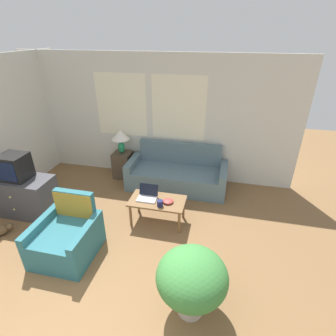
# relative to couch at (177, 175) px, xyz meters

# --- Properties ---
(wall_back) EXTENTS (5.91, 0.06, 2.60)m
(wall_back) POSITION_rel_couch_xyz_m (-0.62, 0.43, 1.04)
(wall_back) COLOR silver
(wall_back) RESTS_ON ground_plane
(couch) EXTENTS (2.02, 0.83, 0.87)m
(couch) POSITION_rel_couch_xyz_m (0.00, 0.00, 0.00)
(couch) COLOR slate
(couch) RESTS_ON ground_plane
(armchair) EXTENTS (0.82, 0.85, 0.87)m
(armchair) POSITION_rel_couch_xyz_m (-1.19, -2.22, 0.01)
(armchair) COLOR #2D6B75
(armchair) RESTS_ON ground_plane
(tv_dresser) EXTENTS (1.09, 0.55, 0.71)m
(tv_dresser) POSITION_rel_couch_xyz_m (-2.47, -1.52, 0.09)
(tv_dresser) COLOR #424247
(tv_dresser) RESTS_ON ground_plane
(television) EXTENTS (0.43, 0.39, 0.44)m
(television) POSITION_rel_couch_xyz_m (-2.47, -1.52, 0.67)
(television) COLOR black
(television) RESTS_ON tv_dresser
(side_table) EXTENTS (0.38, 0.38, 0.58)m
(side_table) POSITION_rel_couch_xyz_m (-1.26, 0.13, 0.03)
(side_table) COLOR #4C3D2D
(side_table) RESTS_ON ground_plane
(table_lamp) EXTENTS (0.38, 0.38, 0.52)m
(table_lamp) POSITION_rel_couch_xyz_m (-1.26, 0.13, 0.69)
(table_lamp) COLOR #1E8451
(table_lamp) RESTS_ON side_table
(coffee_table) EXTENTS (0.93, 0.50, 0.44)m
(coffee_table) POSITION_rel_couch_xyz_m (-0.10, -1.25, 0.12)
(coffee_table) COLOR brown
(coffee_table) RESTS_ON ground_plane
(laptop) EXTENTS (0.32, 0.26, 0.22)m
(laptop) POSITION_rel_couch_xyz_m (-0.27, -1.22, 0.23)
(laptop) COLOR #B7B7BC
(laptop) RESTS_ON coffee_table
(cup_navy) EXTENTS (0.10, 0.10, 0.10)m
(cup_navy) POSITION_rel_couch_xyz_m (-0.01, -1.39, 0.23)
(cup_navy) COLOR #191E4C
(cup_navy) RESTS_ON coffee_table
(snack_bowl) EXTENTS (0.18, 0.18, 0.05)m
(snack_bowl) POSITION_rel_couch_xyz_m (0.09, -1.27, 0.20)
(snack_bowl) COLOR #B23D38
(snack_bowl) RESTS_ON coffee_table
(potted_plant) EXTENTS (0.79, 0.79, 0.87)m
(potted_plant) POSITION_rel_couch_xyz_m (0.70, -2.75, 0.28)
(potted_plant) COLOR #BCB2A3
(potted_plant) RESTS_ON ground_plane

